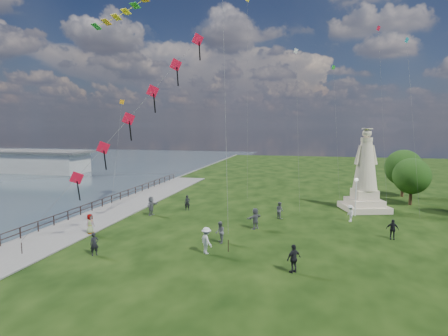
% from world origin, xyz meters
% --- Properties ---
extents(waterfront, '(200.00, 200.00, 1.51)m').
position_xyz_m(waterfront, '(-15.24, 8.99, -0.06)').
color(waterfront, '#364951').
rests_on(waterfront, ground).
extents(pier_pavilion, '(30.00, 8.00, 4.40)m').
position_xyz_m(pier_pavilion, '(-52.00, 42.00, 1.84)').
color(pier_pavilion, '#A0A09B').
rests_on(pier_pavilion, ground).
extents(statue, '(5.38, 5.38, 8.78)m').
position_xyz_m(statue, '(11.78, 19.39, 3.32)').
color(statue, '#C7B597').
rests_on(statue, ground).
extents(lamppost, '(0.36, 0.36, 3.87)m').
position_xyz_m(lamppost, '(10.57, 16.37, 2.79)').
color(lamppost, silver).
rests_on(lamppost, ground).
extents(tree_row, '(7.79, 13.47, 6.02)m').
position_xyz_m(tree_row, '(18.11, 25.13, 3.40)').
color(tree_row, '#382314').
rests_on(tree_row, ground).
extents(person_0, '(0.69, 0.70, 1.62)m').
position_xyz_m(person_0, '(-8.47, 0.12, 0.81)').
color(person_0, black).
rests_on(person_0, ground).
extents(person_1, '(0.77, 0.95, 1.70)m').
position_xyz_m(person_1, '(-0.57, 4.82, 0.85)').
color(person_1, '#595960').
rests_on(person_1, ground).
extents(person_2, '(1.33, 1.32, 1.91)m').
position_xyz_m(person_2, '(-0.93, 2.30, 0.95)').
color(person_2, silver).
rests_on(person_2, ground).
extents(person_3, '(1.13, 1.12, 1.80)m').
position_xyz_m(person_3, '(5.28, 0.20, 0.90)').
color(person_3, black).
rests_on(person_3, ground).
extents(person_5, '(0.96, 1.86, 1.93)m').
position_xyz_m(person_5, '(-9.52, 11.97, 0.96)').
color(person_5, '#595960').
rests_on(person_5, ground).
extents(person_6, '(0.68, 0.53, 1.64)m').
position_xyz_m(person_6, '(-6.69, 14.93, 0.82)').
color(person_6, black).
rests_on(person_6, ground).
extents(person_7, '(0.92, 0.92, 1.65)m').
position_xyz_m(person_7, '(3.26, 13.61, 0.83)').
color(person_7, '#595960').
rests_on(person_7, ground).
extents(person_8, '(0.80, 1.14, 1.59)m').
position_xyz_m(person_8, '(9.87, 14.00, 0.79)').
color(person_8, silver).
rests_on(person_8, ground).
extents(person_9, '(0.99, 0.57, 1.63)m').
position_xyz_m(person_9, '(12.64, 9.00, 0.81)').
color(person_9, black).
rests_on(person_9, ground).
extents(person_10, '(0.63, 0.88, 1.65)m').
position_xyz_m(person_10, '(-11.66, 4.52, 0.82)').
color(person_10, '#595960').
rests_on(person_10, ground).
extents(person_11, '(1.57, 1.87, 1.88)m').
position_xyz_m(person_11, '(1.49, 9.41, 0.94)').
color(person_11, '#595960').
rests_on(person_11, ground).
extents(red_kite_train, '(10.73, 9.35, 16.64)m').
position_xyz_m(red_kite_train, '(-7.06, 4.61, 10.31)').
color(red_kite_train, black).
rests_on(red_kite_train, ground).
extents(small_kites, '(32.66, 17.17, 25.69)m').
position_xyz_m(small_kites, '(4.47, 23.51, 14.62)').
color(small_kites, silver).
rests_on(small_kites, ground).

